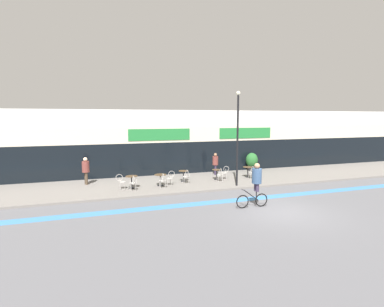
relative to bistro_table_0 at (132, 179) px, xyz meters
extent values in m
plane|color=#5B5B60|center=(6.06, -6.44, -0.66)|extent=(120.00, 120.00, 0.00)
cube|color=slate|center=(6.06, 0.81, -0.60)|extent=(40.00, 5.50, 0.12)
cube|color=silver|center=(6.06, 5.56, 1.80)|extent=(40.00, 4.00, 4.91)
cube|color=black|center=(6.06, 3.59, 0.66)|extent=(38.80, 0.10, 2.40)
cube|color=beige|center=(6.06, 3.61, 2.46)|extent=(39.20, 0.14, 1.20)
cube|color=#237A38|center=(2.54, 3.54, 2.46)|extent=(4.56, 0.08, 0.84)
cube|color=#237A38|center=(9.57, 3.54, 2.46)|extent=(4.56, 0.08, 0.84)
cube|color=#3D7AB7|center=(6.06, -4.00, -0.65)|extent=(36.00, 0.70, 0.01)
cylinder|color=black|center=(0.00, 0.00, -0.52)|extent=(0.39, 0.39, 0.02)
cylinder|color=black|center=(0.00, 0.00, -0.17)|extent=(0.07, 0.07, 0.72)
cylinder|color=#4C3823|center=(0.00, 0.00, 0.20)|extent=(0.72, 0.72, 0.02)
cylinder|color=black|center=(1.79, 0.09, -0.52)|extent=(0.41, 0.41, 0.02)
cylinder|color=black|center=(1.79, 0.09, -0.19)|extent=(0.07, 0.07, 0.69)
cylinder|color=#4C3823|center=(1.79, 0.09, 0.17)|extent=(0.74, 0.74, 0.02)
cylinder|color=black|center=(3.52, 0.85, -0.52)|extent=(0.36, 0.36, 0.02)
cylinder|color=black|center=(3.52, 0.85, -0.19)|extent=(0.07, 0.07, 0.70)
cylinder|color=#4C3823|center=(3.52, 0.85, 0.18)|extent=(0.66, 0.66, 0.02)
cylinder|color=black|center=(5.84, 0.69, -0.52)|extent=(0.34, 0.34, 0.02)
cylinder|color=black|center=(5.84, 0.69, -0.20)|extent=(0.07, 0.07, 0.68)
cylinder|color=#4C3823|center=(5.84, 0.69, 0.15)|extent=(0.61, 0.61, 0.02)
cylinder|color=black|center=(8.29, 0.76, -0.52)|extent=(0.39, 0.39, 0.02)
cylinder|color=black|center=(8.29, 0.76, -0.18)|extent=(0.07, 0.07, 0.72)
cylinder|color=#4C3823|center=(8.29, 0.76, 0.20)|extent=(0.70, 0.70, 0.02)
cylinder|color=#B7B2AD|center=(0.00, -0.55, -0.10)|extent=(0.43, 0.43, 0.03)
cylinder|color=#B7B2AD|center=(-0.15, -0.42, -0.33)|extent=(0.03, 0.03, 0.42)
cylinder|color=#B7B2AD|center=(0.13, -0.40, -0.33)|extent=(0.03, 0.03, 0.42)
cylinder|color=#B7B2AD|center=(-0.13, -0.70, -0.33)|extent=(0.03, 0.03, 0.42)
cylinder|color=#B7B2AD|center=(0.15, -0.68, -0.33)|extent=(0.03, 0.03, 0.42)
torus|color=#B7B2AD|center=(0.02, -0.72, 0.16)|extent=(0.06, 0.41, 0.41)
cylinder|color=#B7B2AD|center=(-0.15, -0.73, 0.03)|extent=(0.03, 0.03, 0.23)
cylinder|color=#B7B2AD|center=(0.19, -0.70, 0.03)|extent=(0.03, 0.03, 0.23)
cylinder|color=#B7B2AD|center=(-0.55, 0.00, -0.10)|extent=(0.42, 0.42, 0.03)
cylinder|color=#B7B2AD|center=(-0.40, 0.13, -0.33)|extent=(0.03, 0.03, 0.42)
cylinder|color=#B7B2AD|center=(-0.42, -0.15, -0.33)|extent=(0.03, 0.03, 0.42)
cylinder|color=#B7B2AD|center=(-0.68, 0.15, -0.33)|extent=(0.03, 0.03, 0.42)
cylinder|color=#B7B2AD|center=(-0.70, -0.13, -0.33)|extent=(0.03, 0.03, 0.42)
torus|color=#B7B2AD|center=(-0.72, 0.01, 0.16)|extent=(0.41, 0.05, 0.41)
cylinder|color=#B7B2AD|center=(-0.71, 0.18, 0.03)|extent=(0.03, 0.03, 0.23)
cylinder|color=#B7B2AD|center=(-0.73, -0.16, 0.03)|extent=(0.03, 0.03, 0.23)
cylinder|color=#B7B2AD|center=(1.79, -0.46, -0.10)|extent=(0.41, 0.41, 0.03)
cylinder|color=#B7B2AD|center=(1.64, -0.33, -0.33)|extent=(0.03, 0.03, 0.42)
cylinder|color=#B7B2AD|center=(1.92, -0.32, -0.33)|extent=(0.03, 0.03, 0.42)
cylinder|color=#B7B2AD|center=(1.65, -0.61, -0.33)|extent=(0.03, 0.03, 0.42)
cylinder|color=#B7B2AD|center=(1.93, -0.60, -0.33)|extent=(0.03, 0.03, 0.42)
torus|color=#B7B2AD|center=(1.79, -0.63, 0.16)|extent=(0.04, 0.41, 0.41)
cylinder|color=#B7B2AD|center=(1.62, -0.64, 0.03)|extent=(0.03, 0.03, 0.23)
cylinder|color=#B7B2AD|center=(1.96, -0.63, 0.03)|extent=(0.03, 0.03, 0.23)
cylinder|color=#B7B2AD|center=(2.34, 0.09, -0.10)|extent=(0.43, 0.43, 0.03)
cylinder|color=#B7B2AD|center=(2.21, -0.06, -0.33)|extent=(0.03, 0.03, 0.42)
cylinder|color=#B7B2AD|center=(2.19, 0.22, -0.33)|extent=(0.03, 0.03, 0.42)
cylinder|color=#B7B2AD|center=(2.49, -0.04, -0.33)|extent=(0.03, 0.03, 0.42)
cylinder|color=#B7B2AD|center=(2.47, 0.24, -0.33)|extent=(0.03, 0.03, 0.42)
torus|color=#B7B2AD|center=(2.51, 0.10, 0.16)|extent=(0.41, 0.06, 0.41)
cylinder|color=#B7B2AD|center=(2.52, -0.07, 0.03)|extent=(0.03, 0.03, 0.23)
cylinder|color=#B7B2AD|center=(2.49, 0.27, 0.03)|extent=(0.03, 0.03, 0.23)
cylinder|color=#B7B2AD|center=(3.52, 0.30, -0.10)|extent=(0.44, 0.44, 0.03)
cylinder|color=#B7B2AD|center=(3.37, 0.43, -0.33)|extent=(0.03, 0.03, 0.42)
cylinder|color=#B7B2AD|center=(3.65, 0.46, -0.33)|extent=(0.03, 0.03, 0.42)
cylinder|color=#B7B2AD|center=(3.40, 0.15, -0.33)|extent=(0.03, 0.03, 0.42)
cylinder|color=#B7B2AD|center=(3.68, 0.18, -0.33)|extent=(0.03, 0.03, 0.42)
torus|color=#B7B2AD|center=(3.54, 0.14, 0.16)|extent=(0.07, 0.41, 0.41)
cylinder|color=#B7B2AD|center=(3.37, 0.12, 0.03)|extent=(0.03, 0.03, 0.23)
cylinder|color=#B7B2AD|center=(3.71, 0.16, 0.03)|extent=(0.03, 0.03, 0.23)
cylinder|color=#B7B2AD|center=(5.84, 0.14, -0.10)|extent=(0.42, 0.42, 0.03)
cylinder|color=#B7B2AD|center=(5.71, 0.29, -0.33)|extent=(0.03, 0.03, 0.42)
cylinder|color=#B7B2AD|center=(5.99, 0.27, -0.33)|extent=(0.03, 0.03, 0.42)
cylinder|color=#B7B2AD|center=(5.69, 0.01, -0.33)|extent=(0.03, 0.03, 0.42)
cylinder|color=#B7B2AD|center=(5.97, -0.01, -0.33)|extent=(0.03, 0.03, 0.42)
torus|color=#B7B2AD|center=(5.83, -0.03, 0.16)|extent=(0.05, 0.41, 0.41)
cylinder|color=#B7B2AD|center=(5.66, -0.02, 0.03)|extent=(0.03, 0.03, 0.23)
cylinder|color=#B7B2AD|center=(6.00, -0.04, 0.03)|extent=(0.03, 0.03, 0.23)
cylinder|color=#B7B2AD|center=(6.39, 0.69, -0.10)|extent=(0.43, 0.43, 0.03)
cylinder|color=#B7B2AD|center=(6.24, 0.56, -0.33)|extent=(0.03, 0.03, 0.42)
cylinder|color=#B7B2AD|center=(6.26, 0.84, -0.33)|extent=(0.03, 0.03, 0.42)
cylinder|color=#B7B2AD|center=(6.52, 0.54, -0.33)|extent=(0.03, 0.03, 0.42)
cylinder|color=#B7B2AD|center=(6.54, 0.82, -0.33)|extent=(0.03, 0.03, 0.42)
torus|color=#B7B2AD|center=(6.56, 0.68, 0.16)|extent=(0.41, 0.06, 0.41)
cylinder|color=#B7B2AD|center=(6.55, 0.51, 0.03)|extent=(0.03, 0.03, 0.23)
cylinder|color=#B7B2AD|center=(6.58, 0.85, 0.03)|extent=(0.03, 0.03, 0.23)
cylinder|color=#B7B2AD|center=(8.29, 0.21, -0.10)|extent=(0.42, 0.42, 0.03)
cylinder|color=#B7B2AD|center=(8.16, 0.36, -0.33)|extent=(0.03, 0.03, 0.42)
cylinder|color=#B7B2AD|center=(8.44, 0.34, -0.33)|extent=(0.03, 0.03, 0.42)
cylinder|color=#B7B2AD|center=(8.15, 0.08, -0.33)|extent=(0.03, 0.03, 0.42)
cylinder|color=#B7B2AD|center=(8.43, 0.06, -0.33)|extent=(0.03, 0.03, 0.42)
torus|color=#B7B2AD|center=(8.28, 0.04, 0.16)|extent=(0.05, 0.41, 0.41)
cylinder|color=#B7B2AD|center=(8.11, 0.05, 0.03)|extent=(0.03, 0.03, 0.23)
cylinder|color=#B7B2AD|center=(8.45, 0.03, 0.03)|extent=(0.03, 0.03, 0.23)
cylinder|color=#232326|center=(9.96, 3.10, -0.32)|extent=(0.60, 0.60, 0.44)
ellipsoid|color=#28662D|center=(9.96, 3.10, 0.31)|extent=(0.96, 0.96, 1.15)
cylinder|color=black|center=(6.33, -1.37, 2.28)|extent=(0.12, 0.12, 5.62)
sphere|color=beige|center=(6.33, -1.37, 5.16)|extent=(0.26, 0.26, 0.26)
torus|color=black|center=(4.60, -5.37, -0.33)|extent=(0.66, 0.08, 0.66)
torus|color=black|center=(5.62, -5.41, -0.33)|extent=(0.66, 0.08, 0.66)
cylinder|color=black|center=(5.06, -5.39, -0.05)|extent=(0.79, 0.07, 0.59)
cylinder|color=black|center=(5.33, -5.40, -0.10)|extent=(0.04, 0.04, 0.46)
cylinder|color=black|center=(4.65, -5.37, 0.23)|extent=(0.05, 0.48, 0.03)
cylinder|color=#382D47|center=(5.33, -5.49, 0.33)|extent=(0.17, 0.17, 0.40)
cylinder|color=#382D47|center=(5.34, -5.31, 0.33)|extent=(0.17, 0.17, 0.40)
cylinder|color=#334C70|center=(5.33, -5.40, 0.89)|extent=(0.48, 0.48, 0.72)
sphere|color=#9E7051|center=(5.33, -5.40, 1.38)|extent=(0.27, 0.27, 0.27)
cylinder|color=#382D47|center=(6.46, 2.31, -0.17)|extent=(0.17, 0.17, 0.73)
cylinder|color=#382D47|center=(6.48, 2.46, -0.17)|extent=(0.17, 0.17, 0.73)
cylinder|color=brown|center=(6.47, 2.39, 0.52)|extent=(0.48, 0.48, 0.64)
sphere|color=#9E7051|center=(6.47, 2.39, 0.96)|extent=(0.24, 0.24, 0.24)
cylinder|color=#4C3D2D|center=(-2.59, 1.88, -0.14)|extent=(0.19, 0.19, 0.79)
cylinder|color=#4C3D2D|center=(-2.64, 2.05, -0.14)|extent=(0.19, 0.19, 0.79)
cylinder|color=brown|center=(-2.61, 1.97, 0.60)|extent=(0.56, 0.56, 0.69)
sphere|color=beige|center=(-2.61, 1.97, 1.08)|extent=(0.26, 0.26, 0.26)
camera|label=1|loc=(-2.19, -17.90, 3.70)|focal=28.00mm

